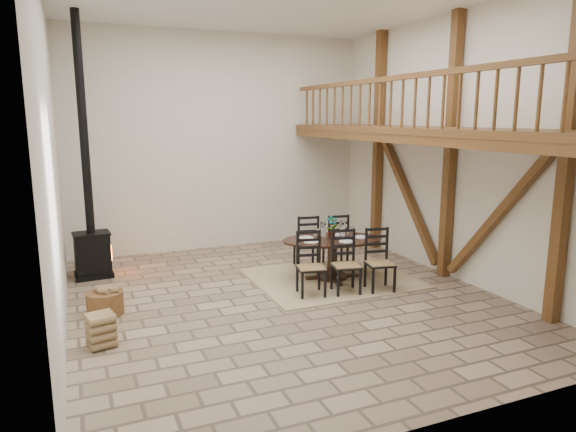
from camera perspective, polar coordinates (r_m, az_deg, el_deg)
name	(u,v)px	position (r m, az deg, el deg)	size (l,w,h in m)	color
ground	(286,298)	(8.99, -0.24, -9.15)	(8.00, 8.00, 0.00)	tan
room_shell	(350,121)	(8.97, 6.90, 10.39)	(7.02, 8.02, 5.01)	silver
rug	(332,278)	(10.08, 4.91, -6.89)	(3.00, 2.50, 0.02)	tan
dining_table	(334,259)	(9.85, 5.14, -4.76)	(2.13, 2.38, 1.24)	black
wood_stove	(90,221)	(10.58, -21.12, -0.54)	(0.73, 0.58, 5.00)	black
log_basket	(105,302)	(8.75, -19.66, -8.99)	(0.57, 0.57, 0.47)	brown
log_stack	(101,330)	(7.59, -20.06, -11.84)	(0.41, 0.42, 0.47)	#9B8656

